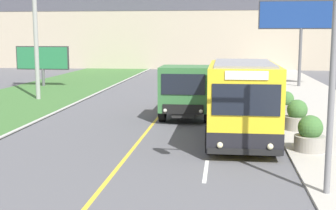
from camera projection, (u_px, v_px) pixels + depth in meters
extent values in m
cube|color=silver|center=(206.00, 171.00, 14.26)|extent=(0.12, 2.40, 0.01)
cube|color=silver|center=(210.00, 138.00, 18.77)|extent=(0.12, 2.40, 0.01)
cube|color=silver|center=(213.00, 118.00, 23.29)|extent=(0.12, 2.40, 0.01)
cube|color=silver|center=(215.00, 104.00, 27.81)|extent=(0.12, 2.40, 0.01)
cube|color=silver|center=(216.00, 95.00, 32.32)|extent=(0.12, 2.40, 0.01)
cube|color=silver|center=(217.00, 87.00, 36.84)|extent=(0.12, 2.40, 0.01)
cube|color=silver|center=(218.00, 82.00, 41.35)|extent=(0.12, 2.40, 0.01)
cube|color=yellow|center=(242.00, 101.00, 17.59)|extent=(2.47, 5.45, 2.76)
cube|color=black|center=(242.00, 128.00, 17.74)|extent=(2.49, 5.47, 0.70)
cube|color=black|center=(243.00, 90.00, 17.53)|extent=(2.49, 5.01, 0.96)
cube|color=gray|center=(243.00, 63.00, 17.38)|extent=(2.10, 4.90, 0.08)
cube|color=black|center=(246.00, 100.00, 14.83)|extent=(2.17, 0.04, 1.01)
cube|color=black|center=(245.00, 152.00, 15.08)|extent=(2.42, 0.06, 0.20)
sphere|color=#F4EAB2|center=(220.00, 145.00, 15.13)|extent=(0.20, 0.20, 0.20)
sphere|color=#F4EAB2|center=(270.00, 147.00, 14.94)|extent=(0.20, 0.20, 0.20)
cube|color=white|center=(247.00, 75.00, 14.72)|extent=(1.36, 0.04, 0.28)
cylinder|color=black|center=(210.00, 139.00, 16.40)|extent=(0.28, 1.00, 1.00)
cylinder|color=black|center=(278.00, 141.00, 16.13)|extent=(0.28, 1.00, 1.00)
cylinder|color=black|center=(212.00, 122.00, 19.61)|extent=(0.28, 1.00, 1.00)
cylinder|color=black|center=(269.00, 123.00, 19.33)|extent=(0.28, 1.00, 1.00)
cube|color=black|center=(188.00, 106.00, 24.45)|extent=(1.05, 6.49, 0.20)
cube|color=#38753D|center=(185.00, 88.00, 22.29)|extent=(2.34, 2.43, 2.09)
cube|color=black|center=(183.00, 84.00, 21.03)|extent=(1.98, 0.04, 0.94)
cube|color=black|center=(183.00, 109.00, 21.19)|extent=(1.87, 0.06, 0.44)
sphere|color=silver|center=(165.00, 111.00, 21.28)|extent=(0.18, 0.18, 0.18)
sphere|color=silver|center=(201.00, 111.00, 21.09)|extent=(0.18, 0.18, 0.18)
cube|color=#B7931E|center=(190.00, 99.00, 25.75)|extent=(2.22, 3.81, 0.12)
cube|color=#B7931E|center=(171.00, 88.00, 25.78)|extent=(0.12, 3.81, 1.32)
cube|color=#B7931E|center=(210.00, 88.00, 25.53)|extent=(0.12, 3.81, 1.32)
cube|color=#B7931E|center=(188.00, 92.00, 23.84)|extent=(2.22, 0.12, 1.32)
cube|color=#B7931E|center=(193.00, 85.00, 27.47)|extent=(2.22, 0.12, 1.32)
cube|color=#B7931E|center=(188.00, 77.00, 23.73)|extent=(2.22, 0.12, 0.24)
cylinder|color=black|center=(162.00, 111.00, 22.34)|extent=(0.30, 1.04, 1.04)
cylinder|color=black|center=(207.00, 112.00, 22.08)|extent=(0.30, 1.04, 1.04)
cylinder|color=black|center=(171.00, 100.00, 26.07)|extent=(0.30, 1.04, 1.04)
cylinder|color=black|center=(210.00, 100.00, 25.82)|extent=(0.30, 1.04, 1.04)
cylinder|color=#9E9E99|center=(35.00, 13.00, 29.20)|extent=(0.28, 0.28, 10.94)
cylinder|color=slate|center=(333.00, 75.00, 11.59)|extent=(0.16, 0.16, 6.23)
cylinder|color=#59595B|center=(300.00, 58.00, 36.80)|extent=(0.24, 0.24, 4.62)
cube|color=#333333|center=(302.00, 15.00, 36.31)|extent=(6.62, 0.20, 2.20)
cube|color=navy|center=(302.00, 15.00, 36.20)|extent=(6.46, 0.02, 2.04)
cylinder|color=#59595B|center=(43.00, 77.00, 37.55)|extent=(0.24, 0.24, 1.42)
cube|color=#333333|center=(43.00, 58.00, 37.31)|extent=(4.32, 0.20, 1.87)
cube|color=#287547|center=(42.00, 58.00, 37.20)|extent=(4.16, 0.02, 1.71)
cylinder|color=gray|center=(310.00, 143.00, 16.40)|extent=(1.08, 1.08, 0.53)
sphere|color=#3D6B33|center=(310.00, 127.00, 16.31)|extent=(0.86, 0.86, 0.86)
cylinder|color=gray|center=(297.00, 123.00, 20.08)|extent=(1.09, 1.09, 0.56)
sphere|color=#3D6B33|center=(297.00, 110.00, 19.99)|extent=(0.87, 0.87, 0.87)
cylinder|color=gray|center=(286.00, 110.00, 23.77)|extent=(0.99, 0.99, 0.53)
sphere|color=#3D6B33|center=(286.00, 99.00, 23.69)|extent=(0.79, 0.79, 0.79)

